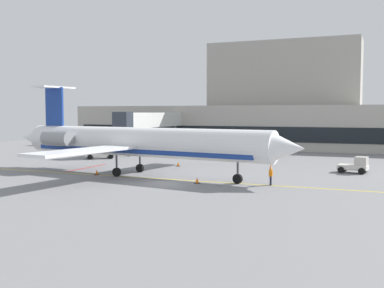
% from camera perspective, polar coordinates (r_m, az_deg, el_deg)
% --- Properties ---
extents(ground, '(120.00, 120.00, 0.11)m').
position_cam_1_polar(ground, '(43.14, -3.33, -4.96)').
color(ground, slate).
extents(terminal_building, '(73.35, 14.82, 19.76)m').
position_cam_1_polar(terminal_building, '(88.30, 9.37, 3.98)').
color(terminal_building, '#ADA89E').
rests_on(terminal_building, ground).
extents(jet_bridge_west, '(2.40, 20.91, 6.68)m').
position_cam_1_polar(jet_bridge_west, '(75.80, -5.14, 2.92)').
color(jet_bridge_west, silver).
rests_on(jet_bridge_west, ground).
extents(regional_jet, '(35.85, 26.78, 9.63)m').
position_cam_1_polar(regional_jet, '(49.01, -6.99, 0.22)').
color(regional_jet, white).
rests_on(regional_jet, ground).
extents(baggage_tug, '(4.14, 4.05, 1.88)m').
position_cam_1_polar(baggage_tug, '(66.99, -11.67, -1.05)').
color(baggage_tug, silver).
rests_on(baggage_tug, ground).
extents(pushback_tractor, '(3.28, 2.37, 1.81)m').
position_cam_1_polar(pushback_tractor, '(53.36, 19.55, -2.51)').
color(pushback_tractor, silver).
rests_on(pushback_tractor, ground).
extents(fuel_tank, '(8.35, 2.38, 2.43)m').
position_cam_1_polar(fuel_tank, '(70.28, 0.43, -0.34)').
color(fuel_tank, white).
rests_on(fuel_tank, ground).
extents(marshaller, '(0.34, 0.83, 1.84)m').
position_cam_1_polar(marshaller, '(42.55, 9.68, -3.80)').
color(marshaller, '#191E33').
rests_on(marshaller, ground).
extents(safety_cone_alpha, '(0.47, 0.47, 0.55)m').
position_cam_1_polar(safety_cone_alpha, '(50.03, -11.66, -3.46)').
color(safety_cone_alpha, orange).
rests_on(safety_cone_alpha, ground).
extents(safety_cone_bravo, '(0.47, 0.47, 0.55)m').
position_cam_1_polar(safety_cone_bravo, '(43.22, 0.63, -4.53)').
color(safety_cone_bravo, orange).
rests_on(safety_cone_bravo, ground).
extents(safety_cone_charlie, '(0.47, 0.47, 0.55)m').
position_cam_1_polar(safety_cone_charlie, '(56.77, -1.71, -2.50)').
color(safety_cone_charlie, orange).
rests_on(safety_cone_charlie, ground).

